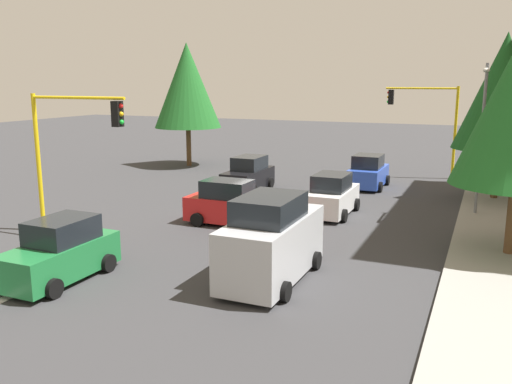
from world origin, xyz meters
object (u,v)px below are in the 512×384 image
(traffic_signal_near_right, at_px, (70,137))
(car_white, at_px, (332,196))
(car_green, at_px, (60,253))
(delivery_van_silver, at_px, (272,241))
(tree_roadside_mid, at_px, (503,92))
(car_blue, at_px, (368,173))
(car_black, at_px, (248,175))
(street_lamp_curbside, at_px, (482,123))
(tree_opposite_side, at_px, (187,86))
(car_red, at_px, (230,205))
(traffic_signal_far_left, at_px, (427,113))

(traffic_signal_near_right, height_order, car_white, traffic_signal_near_right)
(car_green, bearing_deg, delivery_van_silver, 113.43)
(tree_roadside_mid, distance_m, delivery_van_silver, 17.38)
(traffic_signal_near_right, bearing_deg, delivery_van_silver, 80.65)
(car_blue, xyz_separation_m, car_black, (3.63, -6.15, 0.00))
(delivery_van_silver, bearing_deg, car_green, -66.57)
(delivery_van_silver, relative_size, car_black, 1.18)
(traffic_signal_near_right, relative_size, street_lamp_curbside, 0.82)
(tree_roadside_mid, distance_m, car_black, 14.17)
(tree_roadside_mid, bearing_deg, delivery_van_silver, -22.62)
(tree_roadside_mid, height_order, car_white, tree_roadside_mid)
(car_white, bearing_deg, tree_opposite_side, -126.82)
(car_blue, bearing_deg, tree_opposite_side, -102.57)
(street_lamp_curbside, bearing_deg, tree_opposite_side, -112.55)
(car_black, bearing_deg, car_green, 1.67)
(car_green, xyz_separation_m, car_red, (-8.18, 1.95, -0.00))
(tree_roadside_mid, bearing_deg, tree_opposite_side, -100.78)
(car_black, distance_m, car_white, 7.03)
(street_lamp_curbside, distance_m, car_blue, 8.74)
(street_lamp_curbside, xyz_separation_m, delivery_van_silver, (11.13, -5.67, -3.07))
(car_blue, distance_m, car_black, 7.14)
(tree_opposite_side, relative_size, car_red, 2.24)
(car_black, xyz_separation_m, car_white, (3.67, 5.99, -0.00))
(traffic_signal_far_left, bearing_deg, car_red, -21.71)
(traffic_signal_near_right, relative_size, tree_roadside_mid, 0.66)
(traffic_signal_far_left, distance_m, car_blue, 6.64)
(tree_opposite_side, relative_size, car_blue, 2.39)
(car_green, bearing_deg, street_lamp_curbside, 139.46)
(street_lamp_curbside, height_order, delivery_van_silver, street_lamp_curbside)
(street_lamp_curbside, xyz_separation_m, car_blue, (-5.24, -6.09, -3.45))
(tree_opposite_side, distance_m, delivery_van_silver, 24.77)
(street_lamp_curbside, bearing_deg, car_green, -40.54)
(traffic_signal_near_right, height_order, traffic_signal_far_left, traffic_signal_far_left)
(street_lamp_curbside, relative_size, tree_opposite_side, 0.78)
(delivery_van_silver, xyz_separation_m, car_blue, (-16.37, -0.42, -0.39))
(street_lamp_curbside, bearing_deg, car_blue, -130.73)
(delivery_van_silver, xyz_separation_m, car_red, (-5.52, -4.17, -0.39))
(car_green, height_order, car_white, same)
(traffic_signal_far_left, relative_size, car_red, 1.48)
(traffic_signal_far_left, height_order, car_black, traffic_signal_far_left)
(traffic_signal_near_right, relative_size, car_red, 1.43)
(car_blue, bearing_deg, traffic_signal_near_right, -30.69)
(traffic_signal_near_right, relative_size, tree_opposite_side, 0.64)
(traffic_signal_near_right, distance_m, tree_opposite_side, 18.85)
(traffic_signal_near_right, height_order, car_black, traffic_signal_near_right)
(delivery_van_silver, relative_size, car_green, 1.22)
(traffic_signal_far_left, xyz_separation_m, car_black, (8.78, -8.77, -3.27))
(tree_opposite_side, bearing_deg, street_lamp_curbside, 67.45)
(tree_roadside_mid, relative_size, car_blue, 2.31)
(traffic_signal_far_left, height_order, car_green, traffic_signal_far_left)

